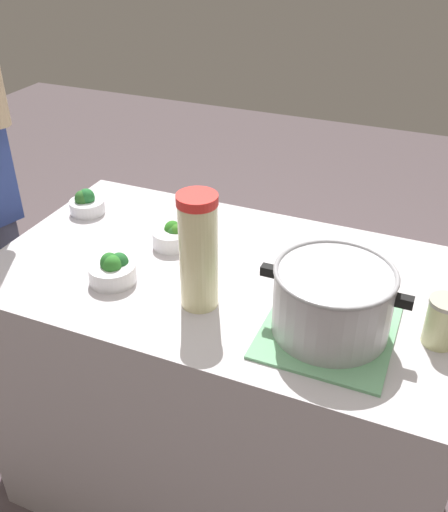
# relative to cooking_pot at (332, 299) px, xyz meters

# --- Properties ---
(ground_plane) EXTENTS (8.00, 8.00, 0.00)m
(ground_plane) POSITION_rel_cooking_pot_xyz_m (0.33, -0.14, -1.00)
(ground_plane) COLOR #56494C
(counter_slab) EXTENTS (1.31, 0.77, 0.91)m
(counter_slab) POSITION_rel_cooking_pot_xyz_m (0.33, -0.14, -0.55)
(counter_slab) COLOR #BFB9BF
(counter_slab) RESTS_ON ground_plane
(dish_cloth) EXTENTS (0.31, 0.34, 0.01)m
(dish_cloth) POSITION_rel_cooking_pot_xyz_m (0.00, -0.00, -0.09)
(dish_cloth) COLOR #72B482
(dish_cloth) RESTS_ON counter_slab
(cooking_pot) EXTENTS (0.35, 0.28, 0.17)m
(cooking_pot) POSITION_rel_cooking_pot_xyz_m (0.00, 0.00, 0.00)
(cooking_pot) COLOR #B7B7BC
(cooking_pot) RESTS_ON dish_cloth
(lemonade_pitcher) EXTENTS (0.10, 0.10, 0.31)m
(lemonade_pitcher) POSITION_rel_cooking_pot_xyz_m (0.33, 0.02, 0.06)
(lemonade_pitcher) COLOR beige
(lemonade_pitcher) RESTS_ON counter_slab
(mason_jar) EXTENTS (0.08, 0.08, 0.12)m
(mason_jar) POSITION_rel_cooking_pot_xyz_m (-0.24, -0.06, -0.03)
(mason_jar) COLOR beige
(mason_jar) RESTS_ON counter_slab
(broccoli_bowl_front) EXTENTS (0.11, 0.11, 0.08)m
(broccoli_bowl_front) POSITION_rel_cooking_pot_xyz_m (0.89, -0.29, -0.06)
(broccoli_bowl_front) COLOR silver
(broccoli_bowl_front) RESTS_ON counter_slab
(broccoli_bowl_center) EXTENTS (0.11, 0.11, 0.08)m
(broccoli_bowl_center) POSITION_rel_cooking_pot_xyz_m (0.53, -0.21, -0.06)
(broccoli_bowl_center) COLOR silver
(broccoli_bowl_center) RESTS_ON counter_slab
(broccoli_bowl_back) EXTENTS (0.13, 0.13, 0.09)m
(broccoli_bowl_back) POSITION_rel_cooking_pot_xyz_m (0.59, 0.02, -0.06)
(broccoli_bowl_back) COLOR silver
(broccoli_bowl_back) RESTS_ON counter_slab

